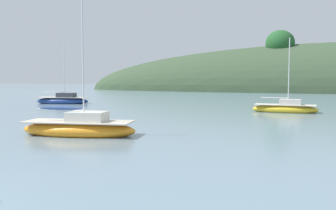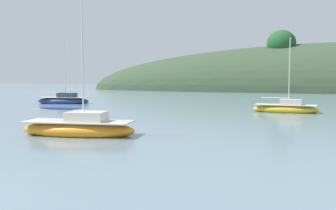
{
  "view_description": "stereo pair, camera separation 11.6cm",
  "coord_description": "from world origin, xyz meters",
  "views": [
    {
      "loc": [
        8.85,
        -5.71,
        3.18
      ],
      "look_at": [
        0.0,
        20.0,
        1.2
      ],
      "focal_mm": 38.25,
      "sensor_mm": 36.0,
      "label": 1
    },
    {
      "loc": [
        8.96,
        -5.67,
        3.18
      ],
      "look_at": [
        0.0,
        20.0,
        1.2
      ],
      "focal_mm": 38.25,
      "sensor_mm": 36.0,
      "label": 2
    }
  ],
  "objects": [
    {
      "name": "sailboat_grey_yawl",
      "position": [
        8.38,
        30.24,
        0.37
      ],
      "size": [
        6.2,
        2.4,
        7.29
      ],
      "color": "gold",
      "rests_on": "ground"
    },
    {
      "name": "sailboat_cream_ketch",
      "position": [
        -2.46,
        11.67,
        0.4
      ],
      "size": [
        6.93,
        3.3,
        7.8
      ],
      "color": "orange",
      "rests_on": "ground"
    },
    {
      "name": "sailboat_blue_center",
      "position": [
        -19.11,
        33.57,
        0.41
      ],
      "size": [
        7.23,
        3.66,
        8.39
      ],
      "color": "navy",
      "rests_on": "ground"
    },
    {
      "name": "mooring_buoy_inner",
      "position": [
        -7.09,
        19.64,
        0.12
      ],
      "size": [
        0.44,
        0.44,
        0.54
      ],
      "color": "yellow",
      "rests_on": "ground"
    }
  ]
}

